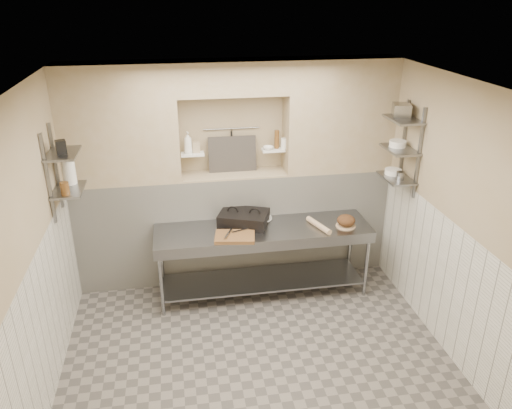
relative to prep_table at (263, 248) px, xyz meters
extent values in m
cube|color=#67615B|center=(-0.27, -1.18, -0.69)|extent=(4.00, 3.90, 0.10)
cube|color=silver|center=(-0.27, -1.18, 2.21)|extent=(4.00, 3.90, 0.10)
cube|color=tan|center=(-2.32, -1.18, 0.76)|extent=(0.10, 3.90, 2.80)
cube|color=tan|center=(1.78, -1.18, 0.76)|extent=(0.10, 3.90, 2.80)
cube|color=tan|center=(-0.27, 0.82, 0.76)|extent=(4.00, 0.10, 2.80)
cube|color=tan|center=(-0.27, -3.18, 0.76)|extent=(4.00, 0.10, 2.80)
cube|color=silver|center=(-0.27, 0.57, 0.06)|extent=(4.00, 0.40, 1.40)
cube|color=tan|center=(-0.27, 0.57, 0.77)|extent=(1.30, 0.40, 0.02)
cube|color=tan|center=(-1.60, 0.57, 1.46)|extent=(1.35, 0.40, 1.40)
cube|color=tan|center=(1.05, 0.57, 1.46)|extent=(1.35, 0.40, 1.40)
cube|color=tan|center=(-0.27, 0.57, 1.96)|extent=(1.30, 0.40, 0.40)
cube|color=silver|center=(-2.26, -1.18, 0.06)|extent=(0.02, 3.90, 1.40)
cube|color=silver|center=(1.72, -1.18, 0.06)|extent=(0.02, 3.90, 1.40)
cube|color=white|center=(-0.77, 0.57, 1.06)|extent=(0.28, 0.16, 0.02)
cube|color=white|center=(0.23, 0.57, 1.06)|extent=(0.28, 0.16, 0.02)
cylinder|color=gray|center=(-0.27, 0.74, 1.31)|extent=(0.70, 0.02, 0.02)
cylinder|color=black|center=(-0.27, 0.72, 1.14)|extent=(0.02, 0.02, 0.30)
cube|color=#383330|center=(-0.27, 0.67, 1.00)|extent=(0.60, 0.08, 0.45)
cube|color=slate|center=(-2.25, 0.07, 1.16)|extent=(0.03, 0.03, 0.95)
cube|color=slate|center=(-2.25, -0.33, 1.16)|extent=(0.03, 0.03, 0.95)
cube|color=slate|center=(-2.11, -0.13, 0.96)|extent=(0.30, 0.50, 0.02)
cube|color=slate|center=(-2.11, -0.13, 1.36)|extent=(0.30, 0.50, 0.03)
cube|color=slate|center=(1.70, 0.07, 1.21)|extent=(0.03, 0.03, 1.05)
cube|color=slate|center=(1.70, -0.33, 1.21)|extent=(0.03, 0.03, 1.05)
cube|color=slate|center=(1.57, -0.13, 0.86)|extent=(0.30, 0.50, 0.02)
cube|color=slate|center=(1.57, -0.13, 1.21)|extent=(0.30, 0.50, 0.02)
cube|color=slate|center=(1.57, -0.13, 1.56)|extent=(0.30, 0.50, 0.03)
cube|color=gray|center=(0.00, 0.02, 0.24)|extent=(2.60, 0.70, 0.04)
cube|color=gray|center=(0.00, 0.02, -0.46)|extent=(2.45, 0.60, 0.03)
cube|color=gray|center=(0.00, -0.31, 0.18)|extent=(2.60, 0.02, 0.12)
cylinder|color=gray|center=(-1.24, -0.27, -0.21)|extent=(0.04, 0.04, 0.86)
cylinder|color=gray|center=(-1.24, 0.31, -0.21)|extent=(0.04, 0.04, 0.86)
cylinder|color=gray|center=(1.24, -0.27, -0.21)|extent=(0.04, 0.04, 0.86)
cylinder|color=gray|center=(1.24, 0.31, -0.21)|extent=(0.04, 0.04, 0.86)
cube|color=black|center=(-0.21, 0.17, 0.31)|extent=(0.69, 0.60, 0.10)
cube|color=black|center=(-0.21, 0.17, 0.39)|extent=(0.69, 0.60, 0.05)
cube|color=brown|center=(-0.37, -0.19, 0.28)|extent=(0.50, 0.39, 0.04)
cube|color=gray|center=(-0.28, -0.08, 0.31)|extent=(0.23, 0.11, 0.01)
cylinder|color=gray|center=(-0.44, -0.17, 0.31)|extent=(0.12, 0.23, 0.02)
imported|color=white|center=(0.02, 0.20, 0.29)|extent=(0.27, 0.27, 0.06)
cylinder|color=beige|center=(0.66, -0.09, 0.29)|extent=(0.21, 0.44, 0.07)
cylinder|color=beige|center=(1.00, -0.10, 0.26)|extent=(0.24, 0.24, 0.01)
ellipsoid|color=#4C2D19|center=(1.00, -0.10, 0.34)|extent=(0.22, 0.22, 0.13)
imported|color=white|center=(-0.82, 0.57, 1.20)|extent=(0.12, 0.13, 0.26)
cube|color=tan|center=(-0.72, 0.60, 1.13)|extent=(0.09, 0.09, 0.13)
imported|color=white|center=(0.16, 0.55, 1.09)|extent=(0.13, 0.13, 0.04)
cylinder|color=brown|center=(0.27, 0.58, 1.17)|extent=(0.05, 0.05, 0.20)
cylinder|color=brown|center=(0.27, 0.58, 1.19)|extent=(0.06, 0.06, 0.23)
cylinder|color=white|center=(0.36, 0.55, 1.14)|extent=(0.08, 0.08, 0.13)
cylinder|color=white|center=(-2.11, 0.02, 1.10)|extent=(0.13, 0.13, 0.27)
cylinder|color=brown|center=(-2.11, -0.30, 1.04)|extent=(0.09, 0.09, 0.13)
cube|color=black|center=(-2.11, -0.17, 1.44)|extent=(0.12, 0.12, 0.14)
cylinder|color=white|center=(1.57, -0.03, 0.90)|extent=(0.20, 0.20, 0.06)
cylinder|color=gray|center=(1.57, -0.22, 0.92)|extent=(0.10, 0.10, 0.10)
cylinder|color=white|center=(1.57, -0.06, 1.26)|extent=(0.19, 0.19, 0.07)
cube|color=gray|center=(1.57, -0.06, 1.64)|extent=(0.25, 0.28, 0.15)
camera|label=1|loc=(-0.99, -5.27, 2.92)|focal=35.00mm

